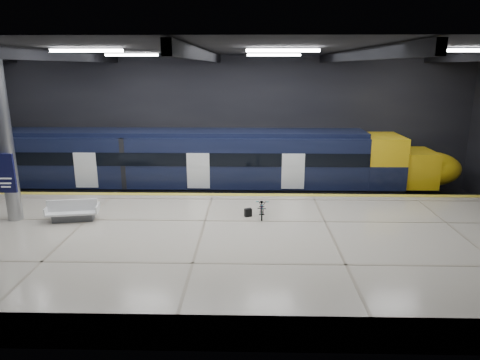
{
  "coord_description": "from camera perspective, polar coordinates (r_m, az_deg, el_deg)",
  "views": [
    {
      "loc": [
        1.85,
        -17.79,
        7.33
      ],
      "look_at": [
        1.4,
        1.5,
        2.2
      ],
      "focal_mm": 32.0,
      "sensor_mm": 36.0,
      "label": 1
    }
  ],
  "objects": [
    {
      "name": "pannier_bag",
      "position": [
        18.38,
        1.08,
        -4.35
      ],
      "size": [
        0.35,
        0.29,
        0.35
      ],
      "primitive_type": "cube",
      "rotation": [
        0.0,
        0.0,
        0.42
      ],
      "color": "black",
      "rests_on": "platform"
    },
    {
      "name": "room_shell",
      "position": [
        17.96,
        -4.66,
        9.7
      ],
      "size": [
        30.1,
        16.1,
        8.05
      ],
      "color": "black",
      "rests_on": "ground"
    },
    {
      "name": "safety_strip",
      "position": [
        21.54,
        -3.66,
        -1.94
      ],
      "size": [
        30.0,
        0.4,
        0.01
      ],
      "primitive_type": "cube",
      "color": "gold",
      "rests_on": "platform"
    },
    {
      "name": "info_column",
      "position": [
        19.65,
        -28.88,
        4.65
      ],
      "size": [
        0.9,
        0.78,
        6.9
      ],
      "color": "#9EA0A5",
      "rests_on": "platform"
    },
    {
      "name": "platform",
      "position": [
        16.83,
        -5.16,
        -8.94
      ],
      "size": [
        30.0,
        11.0,
        1.1
      ],
      "primitive_type": "cube",
      "color": "beige",
      "rests_on": "ground"
    },
    {
      "name": "bench",
      "position": [
        19.15,
        -21.37,
        -4.14
      ],
      "size": [
        2.19,
        1.2,
        0.92
      ],
      "rotation": [
        0.0,
        0.0,
        0.17
      ],
      "color": "#595B60",
      "rests_on": "platform"
    },
    {
      "name": "bicycle",
      "position": [
        18.31,
        2.96,
        -3.67
      ],
      "size": [
        0.57,
        1.56,
        0.81
      ],
      "primitive_type": "imported",
      "rotation": [
        0.0,
        0.0,
        -0.02
      ],
      "color": "#99999E",
      "rests_on": "platform"
    },
    {
      "name": "ground",
      "position": [
        19.33,
        -4.3,
        -7.44
      ],
      "size": [
        30.0,
        30.0,
        0.0
      ],
      "primitive_type": "plane",
      "color": "black",
      "rests_on": "ground"
    },
    {
      "name": "rails",
      "position": [
        24.46,
        -3.07,
        -2.37
      ],
      "size": [
        30.0,
        1.52,
        0.16
      ],
      "color": "gray",
      "rests_on": "ground"
    },
    {
      "name": "train",
      "position": [
        24.19,
        -8.04,
        2.16
      ],
      "size": [
        29.4,
        2.84,
        3.79
      ],
      "color": "black",
      "rests_on": "ground"
    }
  ]
}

